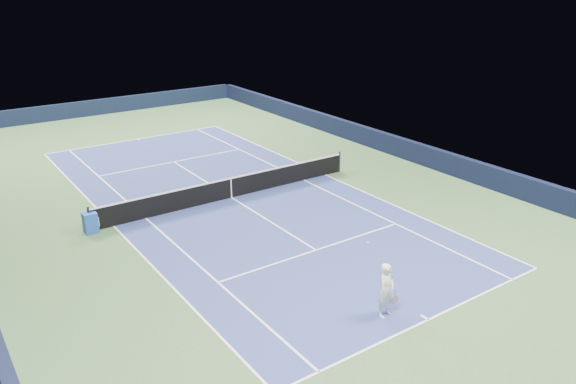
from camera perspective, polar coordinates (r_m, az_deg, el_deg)
ground at (r=25.89m, az=-5.77°, el=-0.58°), size 40.00×40.00×0.00m
wall_far at (r=43.48m, az=-18.85°, el=8.15°), size 22.00×0.35×1.10m
wall_right at (r=32.03m, az=11.37°, el=4.46°), size 0.35×40.00×1.10m
court_surface at (r=25.89m, az=-5.77°, el=-0.57°), size 10.97×23.77×0.01m
baseline_far at (r=36.24m, az=-15.06°, el=5.21°), size 10.97×0.08×0.00m
baseline_near at (r=17.58m, az=14.08°, el=-12.47°), size 10.97×0.08×0.00m
sideline_doubles_right at (r=28.74m, az=3.80°, el=1.76°), size 0.08×23.77×0.00m
sideline_doubles_left at (r=23.96m, az=-17.28°, el=-3.32°), size 0.08×23.77×0.00m
sideline_singles_right at (r=27.96m, az=1.60°, el=1.23°), size 0.08×23.77×0.00m
sideline_singles_left at (r=24.34m, az=-14.24°, el=-2.60°), size 0.08×23.77×0.00m
service_line_far at (r=31.33m, az=-11.52°, el=3.03°), size 8.23×0.08×0.00m
service_line_near at (r=20.99m, az=2.88°, el=-5.91°), size 8.23×0.08×0.00m
center_service_line at (r=25.88m, az=-5.77°, el=-0.56°), size 0.08×12.80×0.00m
center_mark_far at (r=36.10m, az=-14.97°, el=5.16°), size 0.08×0.30×0.00m
center_mark_near at (r=17.66m, az=13.71°, el=-12.26°), size 0.08×0.30×0.00m
tennis_net at (r=25.71m, az=-5.81°, el=0.47°), size 12.90×0.10×1.07m
sponsor_cube at (r=23.52m, az=-19.44°, el=-2.95°), size 0.57×0.48×0.85m
tennis_player at (r=17.08m, az=9.97°, el=-9.80°), size 0.83×1.32×2.01m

